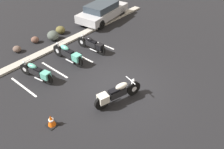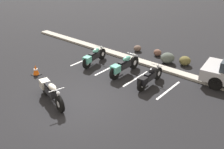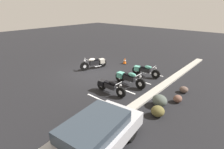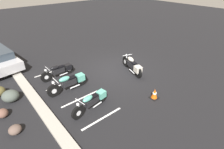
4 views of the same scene
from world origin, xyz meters
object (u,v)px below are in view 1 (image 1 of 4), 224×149
at_px(parked_bike_0, 37,72).
at_px(parked_bike_2, 92,44).
at_px(landscape_rock_0, 53,36).
at_px(traffic_cone, 51,121).
at_px(car_silver, 103,11).
at_px(landscape_rock_1, 17,49).
at_px(motorcycle_cream_featured, 116,94).
at_px(landscape_rock_2, 35,40).
at_px(landscape_rock_3, 60,30).
at_px(parked_bike_1, 69,54).

height_order(parked_bike_0, parked_bike_2, parked_bike_0).
bearing_deg(landscape_rock_0, traffic_cone, -128.23).
distance_m(car_silver, traffic_cone, 10.25).
xyz_separation_m(parked_bike_2, traffic_cone, (-5.02, -2.69, -0.19)).
bearing_deg(traffic_cone, landscape_rock_1, 70.75).
distance_m(motorcycle_cream_featured, landscape_rock_0, 6.90).
bearing_deg(landscape_rock_2, landscape_rock_0, -30.26).
relative_size(parked_bike_2, landscape_rock_1, 4.27).
xyz_separation_m(landscape_rock_2, landscape_rock_3, (1.85, -0.21, 0.05)).
xyz_separation_m(landscape_rock_1, traffic_cone, (-2.09, -5.98, 0.06)).
distance_m(parked_bike_0, parked_bike_1, 2.03).
relative_size(landscape_rock_2, traffic_cone, 0.89).
bearing_deg(parked_bike_1, parked_bike_2, -96.05).
distance_m(parked_bike_1, traffic_cone, 4.44).
relative_size(landscape_rock_1, traffic_cone, 0.90).
relative_size(car_silver, landscape_rock_0, 5.72).
relative_size(parked_bike_1, landscape_rock_3, 3.69).
xyz_separation_m(car_silver, landscape_rock_1, (-6.68, 0.70, -0.49)).
height_order(parked_bike_2, landscape_rock_1, parked_bike_2).
distance_m(car_silver, landscape_rock_3, 3.59).
distance_m(parked_bike_0, landscape_rock_2, 3.92).
xyz_separation_m(motorcycle_cream_featured, landscape_rock_3, (2.68, 7.01, -0.23)).
height_order(parked_bike_2, landscape_rock_2, parked_bike_2).
xyz_separation_m(motorcycle_cream_featured, car_silver, (6.18, 6.36, 0.20)).
height_order(motorcycle_cream_featured, parked_bike_1, motorcycle_cream_featured).
bearing_deg(landscape_rock_0, car_silver, -3.84).
bearing_deg(parked_bike_2, landscape_rock_2, 23.18).
distance_m(parked_bike_2, car_silver, 4.57).
bearing_deg(landscape_rock_1, parked_bike_2, -48.33).
bearing_deg(parked_bike_0, landscape_rock_2, -41.06).
bearing_deg(parked_bike_1, landscape_rock_1, 22.41).
height_order(landscape_rock_1, traffic_cone, traffic_cone).
bearing_deg(landscape_rock_1, landscape_rock_3, -0.90).
bearing_deg(traffic_cone, car_silver, 31.06).
distance_m(parked_bike_1, parked_bike_2, 1.65).
bearing_deg(motorcycle_cream_featured, landscape_rock_3, 85.87).
distance_m(parked_bike_1, landscape_rock_2, 3.29).
bearing_deg(landscape_rock_1, landscape_rock_2, 6.87).
relative_size(parked_bike_2, landscape_rock_2, 4.33).
bearing_deg(parked_bike_2, landscape_rock_0, 10.59).
relative_size(parked_bike_1, landscape_rock_2, 4.75).
xyz_separation_m(parked_bike_1, car_silver, (5.39, 2.42, 0.20)).
bearing_deg(landscape_rock_1, motorcycle_cream_featured, -85.98).
xyz_separation_m(landscape_rock_2, traffic_cone, (-3.42, -6.14, 0.05)).
height_order(parked_bike_0, landscape_rock_0, parked_bike_0).
bearing_deg(landscape_rock_0, motorcycle_cream_featured, -105.18).
distance_m(landscape_rock_2, traffic_cone, 7.03).
distance_m(landscape_rock_1, landscape_rock_2, 1.34).
height_order(landscape_rock_0, landscape_rock_1, landscape_rock_0).
bearing_deg(parked_bike_2, landscape_rock_1, 40.04).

